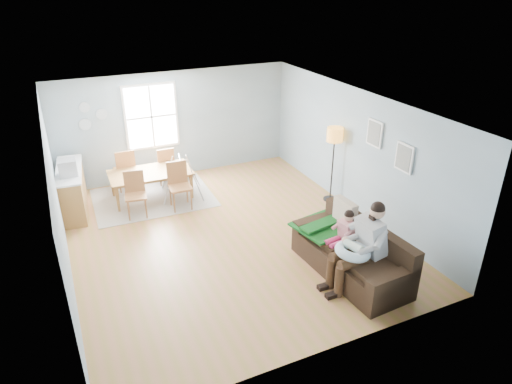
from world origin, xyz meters
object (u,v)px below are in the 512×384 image
father (362,244)px  chair_nw (125,167)px  storage_cube (378,251)px  dining_table (152,185)px  chair_se (179,182)px  sofa (353,256)px  chair_ne (165,163)px  baby_swing (181,179)px  floor_lamp (334,141)px  chair_sw (135,191)px  monitor (67,168)px  toddler (343,230)px  counter (72,190)px

father → chair_nw: (-2.88, 5.45, -0.20)m
father → storage_cube: 0.97m
dining_table → chair_se: bearing=-53.9°
sofa → chair_ne: bearing=111.7°
storage_cube → chair_nw: bearing=125.2°
dining_table → chair_se: chair_se is taller
dining_table → baby_swing: bearing=-11.0°
dining_table → chair_ne: 0.86m
floor_lamp → chair_sw: (-4.27, 1.18, -0.88)m
monitor → chair_ne: bearing=21.5°
sofa → storage_cube: (0.59, 0.03, -0.07)m
sofa → chair_se: size_ratio=2.20×
chair_nw → monitor: 1.67m
father → chair_ne: (-1.90, 5.43, -0.26)m
chair_nw → chair_sw: bearing=-91.4°
father → toddler: (0.02, 0.55, -0.04)m
chair_nw → storage_cube: bearing=-54.8°
dining_table → chair_sw: chair_sw is taller
toddler → chair_ne: toddler is taller
chair_se → chair_ne: size_ratio=1.09×
floor_lamp → chair_nw: floor_lamp is taller
dining_table → floor_lamp: bearing=-24.8°
toddler → chair_sw: bearing=129.4°
sofa → chair_ne: chair_ne is taller
dining_table → chair_ne: chair_ne is taller
chair_ne → sofa: bearing=-68.3°
sofa → counter: bearing=133.1°
father → storage_cube: father is taller
chair_se → chair_ne: (0.04, 1.33, -0.06)m
storage_cube → chair_se: size_ratio=0.54×
dining_table → chair_se: size_ratio=1.77×
floor_lamp → baby_swing: floor_lamp is taller
toddler → counter: bearing=133.8°
dining_table → chair_ne: (0.51, 0.66, 0.22)m
counter → storage_cube: bearing=-42.9°
toddler → baby_swing: size_ratio=0.78×
dining_table → chair_se: 0.87m
chair_nw → father: bearing=-62.2°
chair_nw → counter: chair_nw is taller
chair_sw → floor_lamp: bearing=-15.4°
storage_cube → counter: size_ratio=0.31×
chair_nw → sofa: bearing=-59.6°
floor_lamp → chair_se: bearing=160.7°
chair_sw → counter: 1.45m
floor_lamp → chair_se: size_ratio=1.66×
chair_ne → chair_sw: bearing=-127.4°
father → sofa: bearing=70.2°
chair_ne → monitor: bearing=-158.5°
chair_se → floor_lamp: bearing=-19.3°
chair_nw → toddler: bearing=-59.4°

